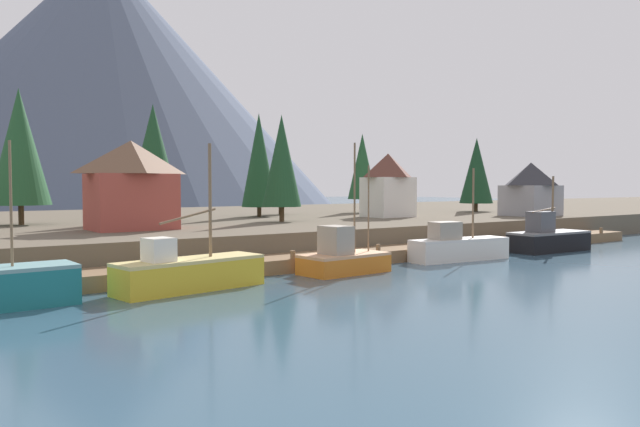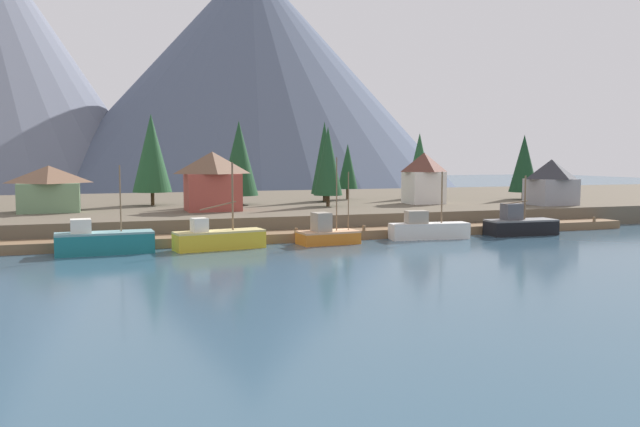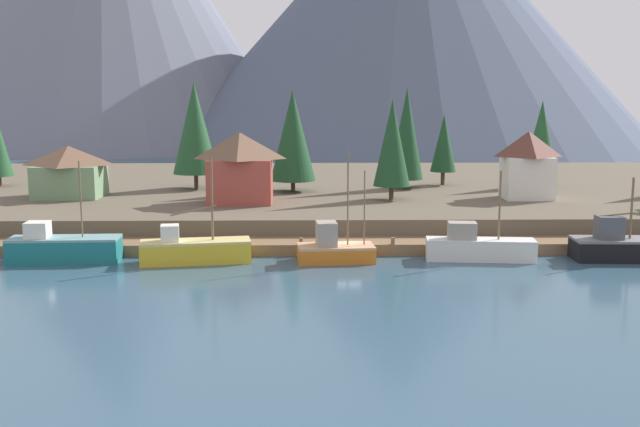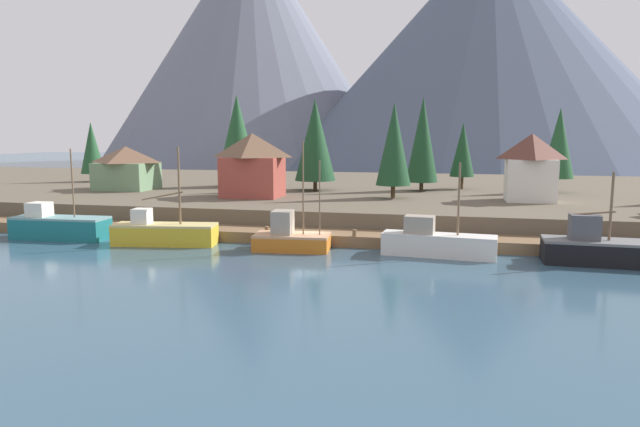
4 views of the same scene
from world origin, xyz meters
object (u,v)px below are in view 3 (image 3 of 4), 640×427
object	(u,v)px
conifer_near_left	(541,137)
conifer_mid_right	(392,143)
house_white	(528,164)
conifer_back_right	(407,134)
fishing_boat_white	(478,247)
conifer_far_left	(195,128)
conifer_centre	(293,135)
fishing_boat_yellow	(194,250)
house_red	(240,167)
house_green	(69,171)
fishing_boat_black	(622,246)
fishing_boat_orange	(334,249)
fishing_boat_teal	(63,248)
conifer_near_right	(444,143)

from	to	relation	value
conifer_near_left	conifer_mid_right	bearing A→B (deg)	-151.09
house_white	conifer_back_right	xyz separation A→B (m)	(-12.17, 8.91, 2.85)
fishing_boat_white	conifer_far_left	world-z (taller)	conifer_far_left
conifer_centre	conifer_far_left	distance (m)	12.16
house_white	conifer_mid_right	size ratio (longest dim) A/B	0.68
fishing_boat_yellow	house_red	distance (m)	18.08
conifer_far_left	conifer_centre	bearing A→B (deg)	-13.50
fishing_boat_yellow	house_green	size ratio (longest dim) A/B	1.26
fishing_boat_black	house_green	xyz separation A→B (m)	(-53.16, 21.70, 4.25)
fishing_boat_orange	house_red	bearing A→B (deg)	114.32
conifer_mid_right	fishing_boat_yellow	bearing A→B (deg)	-133.99
fishing_boat_teal	conifer_near_right	xyz separation A→B (m)	(37.69, 31.88, 6.57)
house_white	conifer_centre	size ratio (longest dim) A/B	0.62
conifer_back_right	conifer_centre	size ratio (longest dim) A/B	1.02
fishing_boat_yellow	conifer_mid_right	size ratio (longest dim) A/B	0.86
house_green	conifer_near_right	size ratio (longest dim) A/B	0.84
fishing_boat_black	conifer_centre	world-z (taller)	conifer_centre
fishing_boat_white	conifer_centre	world-z (taller)	conifer_centre
conifer_back_right	conifer_far_left	xyz separation A→B (m)	(-25.45, 0.40, 0.68)
fishing_boat_yellow	conifer_centre	bearing A→B (deg)	64.78
fishing_boat_teal	house_red	bearing A→B (deg)	48.77
conifer_near_left	conifer_far_left	world-z (taller)	conifer_far_left
conifer_centre	house_green	bearing A→B (deg)	-170.11
fishing_boat_yellow	house_red	world-z (taller)	house_red
house_red	conifer_near_right	distance (m)	28.60
house_red	conifer_near_right	world-z (taller)	conifer_near_right
house_red	conifer_far_left	bearing A→B (deg)	118.06
fishing_boat_orange	house_red	distance (m)	20.01
house_white	conifer_near_right	world-z (taller)	conifer_near_right
fishing_boat_black	conifer_near_left	distance (m)	30.83
fishing_boat_yellow	fishing_boat_white	xyz separation A→B (m)	(23.98, 0.50, 0.05)
house_white	conifer_mid_right	distance (m)	15.17
fishing_boat_yellow	conifer_mid_right	bearing A→B (deg)	37.34
fishing_boat_teal	conifer_near_right	world-z (taller)	conifer_near_right
fishing_boat_orange	conifer_far_left	xyz separation A→B (m)	(-15.71, 28.95, 8.74)
house_green	conifer_far_left	bearing A→B (deg)	28.83
house_green	conifer_near_right	distance (m)	44.87
fishing_boat_teal	conifer_back_right	xyz separation A→B (m)	(32.53, 28.33, 7.95)
house_red	conifer_near_right	bearing A→B (deg)	32.10
conifer_near_left	fishing_boat_black	bearing A→B (deg)	-93.93
fishing_boat_white	conifer_near_left	bearing A→B (deg)	69.89
fishing_boat_teal	conifer_back_right	size ratio (longest dim) A/B	0.76
fishing_boat_orange	conifer_near_left	xyz separation A→B (m)	(26.49, 29.92, 7.64)
fishing_boat_teal	conifer_back_right	bearing A→B (deg)	38.76
fishing_boat_black	conifer_centre	distance (m)	39.28
conifer_mid_right	conifer_centre	xyz separation A→B (m)	(-10.84, 6.99, 0.39)
conifer_near_left	conifer_near_right	xyz separation A→B (m)	(-11.59, 2.18, -0.95)
fishing_boat_black	fishing_boat_orange	bearing A→B (deg)	-177.52
fishing_boat_orange	conifer_far_left	world-z (taller)	conifer_far_left
house_red	conifer_centre	distance (m)	11.01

